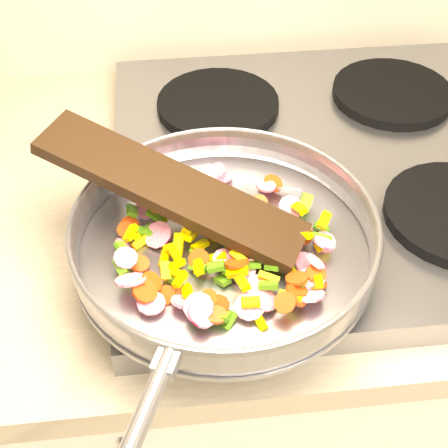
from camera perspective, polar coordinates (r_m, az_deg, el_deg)
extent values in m
cube|color=#939399|center=(0.92, 9.15, 5.02)|extent=(0.60, 0.60, 0.04)
cylinder|color=black|center=(0.77, 1.63, -0.64)|extent=(0.19, 0.19, 0.02)
cylinder|color=black|center=(0.99, -0.55, 10.91)|extent=(0.19, 0.19, 0.02)
cylinder|color=black|center=(1.05, 15.15, 11.49)|extent=(0.19, 0.19, 0.02)
cylinder|color=#9E9EA5|center=(0.74, 0.00, -2.34)|extent=(0.35, 0.35, 0.01)
torus|color=#9E9EA5|center=(0.72, 0.00, -0.95)|extent=(0.39, 0.39, 0.05)
torus|color=#9E9EA5|center=(0.70, 0.00, 0.23)|extent=(0.36, 0.36, 0.01)
cylinder|color=#9E9EA5|center=(0.56, -8.47, -19.29)|extent=(0.09, 0.18, 0.02)
cube|color=#9E9EA5|center=(0.60, -5.25, -12.48)|extent=(0.03, 0.04, 0.02)
cube|color=#F7D500|center=(0.72, 7.23, -0.98)|extent=(0.02, 0.02, 0.02)
cube|color=#4C8E14|center=(0.66, -0.34, -8.41)|extent=(0.02, 0.02, 0.01)
cylinder|color=#D23E0E|center=(0.75, -9.00, -0.51)|extent=(0.03, 0.02, 0.02)
cube|color=#F7D500|center=(0.75, 6.89, 1.40)|extent=(0.02, 0.03, 0.02)
cylinder|color=#D91552|center=(0.76, -0.02, -0.27)|extent=(0.04, 0.04, 0.03)
cylinder|color=#D91552|center=(0.76, 3.57, 0.21)|extent=(0.04, 0.03, 0.02)
cylinder|color=#D23E0E|center=(0.77, -6.67, 1.64)|extent=(0.02, 0.03, 0.02)
cylinder|color=#D91552|center=(0.67, -6.69, -7.18)|extent=(0.04, 0.04, 0.01)
cube|color=#4C8E14|center=(0.70, 2.67, -3.77)|extent=(0.02, 0.01, 0.01)
cylinder|color=#D91552|center=(0.82, -0.98, 4.66)|extent=(0.04, 0.05, 0.03)
cube|color=#4C8E14|center=(0.70, -2.38, -3.97)|extent=(0.02, 0.02, 0.02)
cube|color=#F7D500|center=(0.72, 6.41, -1.68)|extent=(0.01, 0.02, 0.02)
cube|color=#F7D500|center=(0.75, -2.99, -0.12)|extent=(0.02, 0.01, 0.02)
cylinder|color=#D23E0E|center=(0.79, -4.03, 2.22)|extent=(0.03, 0.03, 0.02)
cylinder|color=#D91552|center=(0.81, 4.02, 3.44)|extent=(0.03, 0.03, 0.02)
cylinder|color=#D23E0E|center=(0.66, -1.38, -6.74)|extent=(0.02, 0.02, 0.01)
cylinder|color=#D91552|center=(0.75, 2.22, 1.07)|extent=(0.03, 0.04, 0.02)
cylinder|color=#D91552|center=(0.70, 8.38, -3.42)|extent=(0.02, 0.03, 0.02)
cylinder|color=#D91552|center=(0.68, 2.95, -6.45)|extent=(0.03, 0.03, 0.02)
cube|color=#4C8E14|center=(0.75, 1.22, 0.62)|extent=(0.03, 0.03, 0.01)
cube|color=#4C8E14|center=(0.77, -0.61, 2.64)|extent=(0.02, 0.02, 0.01)
cylinder|color=#D23E0E|center=(0.69, -5.34, -6.53)|extent=(0.03, 0.03, 0.02)
cube|color=#4C8E14|center=(0.70, 7.57, -5.61)|extent=(0.02, 0.02, 0.02)
cylinder|color=#D23E0E|center=(0.80, 4.50, 3.74)|extent=(0.03, 0.03, 0.02)
cube|color=#4C8E14|center=(0.77, -1.54, 1.70)|extent=(0.02, 0.03, 0.01)
cylinder|color=#D91552|center=(0.73, 5.95, -2.19)|extent=(0.03, 0.03, 0.02)
cube|color=#F7D500|center=(0.70, 2.40, -3.66)|extent=(0.02, 0.01, 0.01)
cube|color=#F7D500|center=(0.71, -0.65, -3.09)|extent=(0.02, 0.01, 0.01)
cylinder|color=#D91552|center=(0.78, -3.17, 2.24)|extent=(0.04, 0.03, 0.02)
cylinder|color=#D91552|center=(0.78, -5.11, 1.56)|extent=(0.03, 0.03, 0.02)
cylinder|color=#D91552|center=(0.76, 6.09, 1.52)|extent=(0.04, 0.04, 0.03)
cylinder|color=#D91552|center=(0.68, 7.74, -6.40)|extent=(0.04, 0.04, 0.02)
cube|color=#4C8E14|center=(0.70, 3.46, -2.76)|extent=(0.02, 0.02, 0.01)
cylinder|color=#D23E0E|center=(0.68, -6.64, -5.27)|extent=(0.02, 0.03, 0.02)
cube|color=#F7D500|center=(0.71, 4.74, -2.92)|extent=(0.02, 0.02, 0.01)
cylinder|color=#D23E0E|center=(0.75, 2.21, 1.04)|extent=(0.03, 0.03, 0.01)
cube|color=#4C8E14|center=(0.73, 0.20, -1.43)|extent=(0.02, 0.03, 0.01)
cylinder|color=#D23E0E|center=(0.75, 4.57, -0.32)|extent=(0.03, 0.03, 0.02)
cube|color=#4C8E14|center=(0.69, -0.74, -3.91)|extent=(0.02, 0.02, 0.01)
cube|color=#F7D500|center=(0.74, -0.77, -0.75)|extent=(0.01, 0.02, 0.02)
cube|color=#F7D500|center=(0.71, 2.44, -3.19)|extent=(0.02, 0.02, 0.02)
cube|color=#F7D500|center=(0.70, -4.55, -2.66)|extent=(0.02, 0.02, 0.01)
cube|color=#4C8E14|center=(0.70, -4.39, -5.02)|extent=(0.02, 0.02, 0.01)
cylinder|color=#D23E0E|center=(0.74, 3.44, -0.15)|extent=(0.03, 0.03, 0.01)
cube|color=#F7D500|center=(0.78, -4.49, 3.76)|extent=(0.02, 0.02, 0.01)
cube|color=#F7D500|center=(0.69, -2.34, -3.98)|extent=(0.01, 0.02, 0.01)
cube|color=#4C8E14|center=(0.67, 4.09, -5.62)|extent=(0.02, 0.02, 0.01)
cylinder|color=#D91552|center=(0.82, 0.02, 4.26)|extent=(0.03, 0.03, 0.01)
cube|color=#4C8E14|center=(0.75, -6.83, -0.53)|extent=(0.02, 0.02, 0.02)
cube|color=#4C8E14|center=(0.72, -9.22, -2.33)|extent=(0.02, 0.03, 0.01)
cube|color=#4C8E14|center=(0.77, 7.49, 2.01)|extent=(0.02, 0.02, 0.02)
cube|color=#4C8E14|center=(0.72, 6.27, -3.53)|extent=(0.02, 0.02, 0.02)
cylinder|color=#D23E0E|center=(0.68, 6.67, -5.96)|extent=(0.03, 0.03, 0.02)
cube|color=#F7D500|center=(0.71, -4.19, -1.83)|extent=(0.02, 0.03, 0.01)
cylinder|color=#D91552|center=(0.66, 2.35, -7.55)|extent=(0.05, 0.04, 0.02)
cylinder|color=#D23E0E|center=(0.70, -2.29, -3.21)|extent=(0.03, 0.02, 0.03)
cylinder|color=#D23E0E|center=(0.74, 2.04, 0.98)|extent=(0.03, 0.03, 0.01)
cube|color=#F7D500|center=(0.74, 9.15, 0.35)|extent=(0.02, 0.02, 0.02)
cube|color=#4C8E14|center=(0.69, 0.67, -4.46)|extent=(0.02, 0.02, 0.01)
cube|color=#4C8E14|center=(0.78, 7.21, 1.83)|extent=(0.02, 0.02, 0.01)
cylinder|color=#D91552|center=(0.74, 6.16, -1.47)|extent=(0.04, 0.04, 0.02)
cylinder|color=#D23E0E|center=(0.69, 8.39, -4.54)|extent=(0.03, 0.02, 0.02)
cube|color=#4C8E14|center=(0.68, 6.88, -5.58)|extent=(0.02, 0.02, 0.01)
cube|color=#F7D500|center=(0.75, 0.98, 1.00)|extent=(0.02, 0.02, 0.02)
cylinder|color=#D23E0E|center=(0.73, 2.40, -0.18)|extent=(0.02, 0.03, 0.02)
cube|color=#4C8E14|center=(0.70, -9.45, -3.87)|extent=(0.02, 0.02, 0.01)
cube|color=#F7D500|center=(0.72, -5.48, -3.07)|extent=(0.02, 0.03, 0.01)
cylinder|color=#D23E0E|center=(0.78, -1.88, 3.47)|extent=(0.03, 0.03, 0.02)
cube|color=#F7D500|center=(0.72, -3.05, -0.99)|extent=(0.02, 0.03, 0.02)
cylinder|color=#D23E0E|center=(0.69, -4.32, -6.38)|extent=(0.02, 0.02, 0.02)
cube|color=#4C8E14|center=(0.79, -3.70, 3.12)|extent=(0.02, 0.02, 0.02)
cylinder|color=#D91552|center=(0.71, -0.02, -3.27)|extent=(0.04, 0.03, 0.02)
cube|color=#F7D500|center=(0.68, 5.31, -6.90)|extent=(0.02, 0.02, 0.02)
cube|color=#F7D500|center=(0.74, 4.73, 0.10)|extent=(0.02, 0.02, 0.02)
cube|color=#F7D500|center=(0.79, -3.41, 2.38)|extent=(0.02, 0.02, 0.01)
cylinder|color=#D23E0E|center=(0.72, 2.70, -2.01)|extent=(0.04, 0.04, 0.02)
cylinder|color=#D91552|center=(0.65, -2.03, -8.27)|extent=(0.04, 0.04, 0.02)
cube|color=#F7D500|center=(0.73, -8.55, -0.81)|extent=(0.02, 0.02, 0.01)
cube|color=#F7D500|center=(0.74, -7.64, -1.71)|extent=(0.02, 0.02, 0.01)
cylinder|color=#D91552|center=(0.79, -3.47, 2.88)|extent=(0.04, 0.04, 0.02)
cylinder|color=#D91552|center=(0.69, 8.01, -5.00)|extent=(0.04, 0.04, 0.01)
cylinder|color=#D23E0E|center=(0.76, 3.27, 1.98)|extent=(0.03, 0.03, 0.02)
cylinder|color=#D23E0E|center=(0.66, -0.47, -7.45)|extent=(0.03, 0.03, 0.02)
cube|color=#F7D500|center=(0.81, -5.27, 3.19)|extent=(0.02, 0.02, 0.02)
cylinder|color=#D91552|center=(0.81, -2.49, 3.49)|extent=(0.04, 0.04, 0.01)
cube|color=#4C8E14|center=(0.73, 8.85, -1.08)|extent=(0.03, 0.01, 0.02)
cube|color=#F7D500|center=(0.68, -3.39, -6.12)|extent=(0.01, 0.02, 0.02)
cube|color=#F7D500|center=(0.70, -5.40, -4.30)|extent=(0.01, 0.02, 0.02)
cylinder|color=#D23E0E|center=(0.67, -7.26, -6.06)|extent=(0.03, 0.03, 0.02)
cube|color=#F7D500|center=(0.70, -4.30, -3.67)|extent=(0.02, 0.02, 0.02)
cylinder|color=#D91552|center=(0.70, -8.99, -3.08)|extent=(0.03, 0.03, 0.02)
cube|color=#F7D500|center=(0.69, 1.22, -4.38)|extent=(0.03, 0.01, 0.01)
cylinder|color=#D23E0E|center=(0.72, 1.20, -1.62)|extent=(0.04, 0.04, 0.03)
cylinder|color=#D91552|center=(0.72, 7.39, -3.66)|extent=(0.03, 0.04, 0.03)
cube|color=#F7D500|center=(0.73, 9.07, -1.95)|extent=(0.02, 0.02, 0.01)
cylinder|color=#D23E0E|center=(0.70, 8.26, -5.53)|extent=(0.04, 0.03, 0.02)
cube|color=#4C8E14|center=(0.75, -6.26, 0.78)|extent=(0.03, 0.02, 0.02)
cube|color=#F7D500|center=(0.73, -3.29, -0.34)|extent=(0.02, 0.03, 0.02)
cube|color=#4C8E14|center=(0.76, 8.88, -0.38)|extent=(0.02, 0.02, 0.02)
cube|color=#4C8E14|center=(0.76, -8.42, 1.21)|extent=(0.01, 0.02, 0.01)
cube|color=#F7D500|center=(0.66, 2.45, -7.16)|extent=(0.02, 0.01, 0.01)
cylinder|color=#D91552|center=(0.72, 0.35, -3.14)|extent=(0.04, 0.04, 0.01)
cube|color=#F7D500|center=(0.71, 6.01, -3.94)|extent=(0.01, 0.02, 0.01)
cylinder|color=#D23E0E|center=(0.78, 1.59, 1.80)|extent=(0.03, 0.03, 0.02)
cylinder|color=#D91552|center=(0.71, 2.75, -2.81)|extent=(0.03, 0.03, 0.02)
cube|color=#F7D500|center=(0.73, -2.20, -1.96)|extent=(0.02, 0.02, 0.01)
cylinder|color=#D91552|center=(0.67, -3.69, -7.15)|extent=(0.04, 0.03, 0.02)
cylinder|color=#D23E0E|center=(0.69, 1.18, -3.56)|extent=(0.04, 0.04, 0.02)
cube|color=#F7D500|center=(0.75, -1.30, 0.73)|extent=(0.01, 0.02, 0.01)
cube|color=#F7D500|center=(0.75, -3.82, 1.74)|extent=(0.03, 0.02, 0.01)
cube|color=#F7D500|center=(0.69, 8.59, -5.10)|extent=(0.01, 0.02, 0.01)
cylinder|color=#D23E0E|center=(0.65, -0.72, -8.30)|extent=(0.03, 0.03, 0.01)
cylinder|color=#D23E0E|center=(0.73, 7.19, -0.99)|extent=(0.04, 0.04, 0.02)
cylinder|color=#D23E0E|center=(0.76, -8.62, -0.15)|extent=(0.03, 0.03, 0.02)
cube|color=#F7D500|center=(0.74, 2.11, -1.10)|extent=(0.03, 0.02, 0.01)
cylinder|color=#D91552|center=(0.74, 9.16, -1.65)|extent=(0.04, 0.03, 0.02)
cube|color=#F7D500|center=(0.69, -4.16, -4.66)|extent=(0.02, 0.02, 0.01)
cylinder|color=#D91552|center=(0.78, 6.12, 3.22)|extent=(0.05, 0.04, 0.03)
cylinder|color=#D91552|center=(0.79, 3.87, 3.51)|extent=(0.04, 0.04, 0.01)
cylinder|color=#D23E0E|center=(0.67, 6.62, -6.52)|extent=(0.03, 0.04, 0.03)
cylinder|color=#D91552|center=(0.68, 3.19, -5.85)|extent=(0.04, 0.03, 0.02)
cylinder|color=#D91552|center=(0.75, 1.13, 0.25)|extent=(0.03, 0.04, 0.02)
cylinder|color=#D23E0E|center=(0.76, -6.04, 1.37)|extent=(0.04, 0.03, 0.02)
cylinder|color=#D91552|center=(0.70, 1.75, -4.48)|extent=(0.04, 0.04, 0.01)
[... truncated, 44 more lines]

